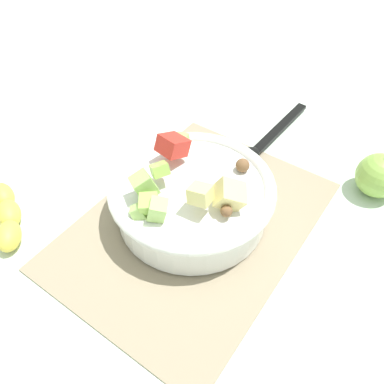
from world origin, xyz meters
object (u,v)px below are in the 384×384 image
(salad_bowl, at_px, (192,196))
(serving_spoon, at_px, (263,142))
(whole_apple, at_px, (379,175))
(banana_whole, at_px, (7,214))

(salad_bowl, distance_m, serving_spoon, 0.23)
(serving_spoon, relative_size, whole_apple, 2.79)
(salad_bowl, xyz_separation_m, banana_whole, (-0.18, 0.23, -0.03))
(serving_spoon, height_order, whole_apple, whole_apple)
(serving_spoon, xyz_separation_m, banana_whole, (-0.40, 0.24, 0.01))
(salad_bowl, height_order, serving_spoon, salad_bowl)
(salad_bowl, relative_size, whole_apple, 2.93)
(serving_spoon, bearing_deg, whole_apple, -89.62)
(salad_bowl, relative_size, serving_spoon, 1.05)
(serving_spoon, height_order, banana_whole, banana_whole)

